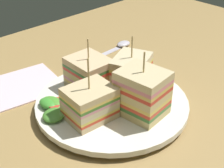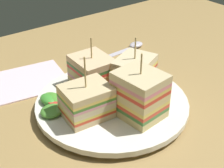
% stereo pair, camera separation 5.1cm
% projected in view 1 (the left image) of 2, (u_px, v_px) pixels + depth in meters
% --- Properties ---
extents(ground_plane, '(1.16, 0.77, 0.02)m').
position_uv_depth(ground_plane, '(112.00, 113.00, 0.54)').
color(ground_plane, '#A3814B').
extents(plate, '(0.24, 0.24, 0.02)m').
position_uv_depth(plate, '(112.00, 103.00, 0.53)').
color(plate, white).
rests_on(plate, ground_plane).
extents(sandwich_wedge_0, '(0.06, 0.07, 0.09)m').
position_uv_depth(sandwich_wedge_0, '(89.00, 74.00, 0.54)').
color(sandwich_wedge_0, '#D4BB8B').
rests_on(sandwich_wedge_0, plate).
extents(sandwich_wedge_1, '(0.07, 0.06, 0.10)m').
position_uv_depth(sandwich_wedge_1, '(90.00, 103.00, 0.47)').
color(sandwich_wedge_1, beige).
rests_on(sandwich_wedge_1, plate).
extents(sandwich_wedge_2, '(0.06, 0.07, 0.10)m').
position_uv_depth(sandwich_wedge_2, '(142.00, 93.00, 0.48)').
color(sandwich_wedge_2, '#DDC57D').
rests_on(sandwich_wedge_2, plate).
extents(sandwich_wedge_3, '(0.08, 0.08, 0.09)m').
position_uv_depth(sandwich_wedge_3, '(131.00, 72.00, 0.55)').
color(sandwich_wedge_3, '#D1BE83').
rests_on(sandwich_wedge_3, plate).
extents(salad_garnish, '(0.07, 0.07, 0.02)m').
position_uv_depth(salad_garnish, '(57.00, 108.00, 0.50)').
color(salad_garnish, '#63A14B').
rests_on(salad_garnish, plate).
extents(spoon, '(0.16, 0.02, 0.01)m').
position_uv_depth(spoon, '(116.00, 48.00, 0.72)').
color(spoon, silver).
rests_on(spoon, ground_plane).
extents(napkin, '(0.16, 0.14, 0.01)m').
position_uv_depth(napkin, '(19.00, 86.00, 0.59)').
color(napkin, silver).
rests_on(napkin, ground_plane).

